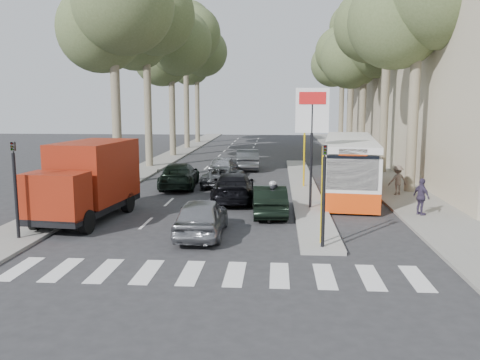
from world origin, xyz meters
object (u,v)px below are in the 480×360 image
object	(u,v)px
red_truck	(88,179)
dark_hatchback	(269,200)
motorcycle	(273,201)
city_bus	(349,164)
silver_hatchback	(201,217)

from	to	relation	value
red_truck	dark_hatchback	bearing A→B (deg)	17.30
motorcycle	city_bus	bearing A→B (deg)	64.90
silver_hatchback	dark_hatchback	distance (m)	4.52
dark_hatchback	city_bus	size ratio (longest dim) A/B	0.35
city_bus	dark_hatchback	bearing A→B (deg)	-120.08
dark_hatchback	red_truck	distance (m)	7.85
silver_hatchback	city_bus	world-z (taller)	city_bus
dark_hatchback	red_truck	xyz separation A→B (m)	(-7.64, -1.44, 1.06)
silver_hatchback	motorcycle	bearing A→B (deg)	-131.15
silver_hatchback	dark_hatchback	world-z (taller)	silver_hatchback
silver_hatchback	motorcycle	xyz separation A→B (m)	(2.63, 3.03, 0.03)
city_bus	motorcycle	distance (m)	7.73
silver_hatchback	red_truck	xyz separation A→B (m)	(-5.18, 2.35, 1.01)
dark_hatchback	silver_hatchback	bearing A→B (deg)	53.29
silver_hatchback	motorcycle	world-z (taller)	motorcycle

